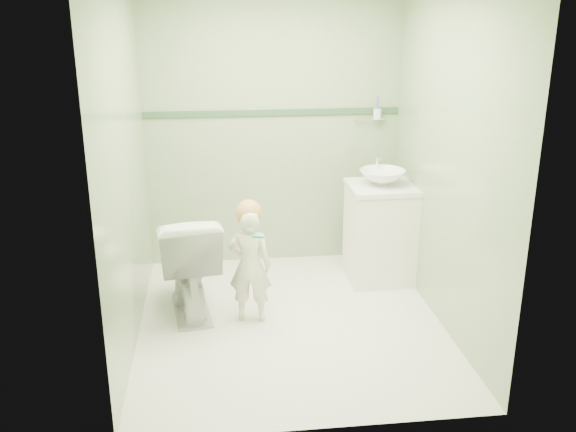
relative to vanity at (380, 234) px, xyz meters
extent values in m
plane|color=silver|center=(-0.84, -0.70, -0.40)|extent=(2.50, 2.50, 0.00)
cube|color=#89A978|center=(-0.84, 0.55, 0.80)|extent=(2.20, 0.04, 2.40)
cube|color=#89A978|center=(-0.84, -1.95, 0.80)|extent=(2.20, 0.04, 2.40)
cube|color=#89A978|center=(-1.94, -0.70, 0.80)|extent=(0.04, 2.50, 2.40)
cube|color=#89A978|center=(0.26, -0.70, 0.80)|extent=(0.04, 2.50, 2.40)
cube|color=#335438|center=(-0.84, 0.54, 0.95)|extent=(2.20, 0.02, 0.05)
cube|color=white|center=(0.00, 0.00, 0.00)|extent=(0.52, 0.50, 0.80)
cube|color=white|center=(0.00, 0.00, 0.41)|extent=(0.54, 0.52, 0.04)
imported|color=white|center=(0.00, 0.00, 0.49)|extent=(0.37, 0.37, 0.13)
cylinder|color=silver|center=(0.00, 0.20, 0.55)|extent=(0.03, 0.03, 0.18)
cylinder|color=silver|center=(0.00, 0.15, 0.63)|extent=(0.02, 0.12, 0.02)
cylinder|color=silver|center=(0.00, 0.50, 0.88)|extent=(0.26, 0.02, 0.02)
cylinder|color=silver|center=(0.06, 0.48, 0.93)|extent=(0.07, 0.07, 0.09)
cylinder|color=#8451B2|center=(0.06, 0.47, 1.00)|extent=(0.01, 0.01, 0.17)
cylinder|color=blue|center=(0.05, 0.47, 1.00)|extent=(0.01, 0.01, 0.17)
imported|color=white|center=(-1.58, -0.42, 0.00)|extent=(0.55, 0.84, 0.80)
imported|color=beige|center=(-1.13, -0.61, 0.03)|extent=(0.35, 0.26, 0.86)
sphere|color=tan|center=(-1.13, -0.59, 0.43)|extent=(0.19, 0.19, 0.19)
cylinder|color=#018470|center=(-1.07, -0.76, 0.30)|extent=(0.10, 0.12, 0.06)
cube|color=white|center=(-1.12, -0.70, 0.34)|extent=(0.03, 0.03, 0.02)
camera|label=1|loc=(-1.36, -4.88, 1.85)|focal=39.77mm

